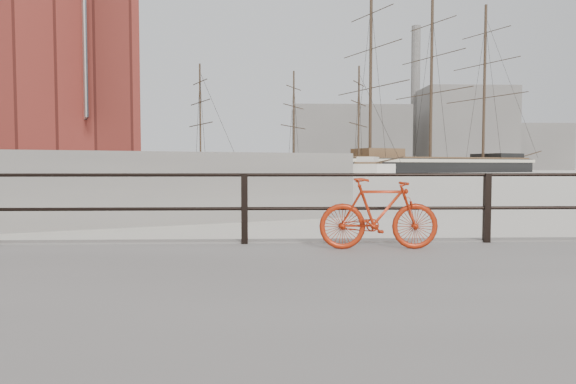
# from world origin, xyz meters

# --- Properties ---
(ground) EXTENTS (400.00, 400.00, 0.00)m
(ground) POSITION_xyz_m (0.00, 0.00, 0.00)
(ground) COLOR white
(ground) RESTS_ON ground
(far_quay) EXTENTS (78.44, 148.07, 1.80)m
(far_quay) POSITION_xyz_m (-40.00, 72.00, 0.90)
(far_quay) COLOR gray
(far_quay) RESTS_ON ground
(guardrail) EXTENTS (28.00, 0.10, 1.00)m
(guardrail) POSITION_xyz_m (0.00, -0.15, 0.85)
(guardrail) COLOR black
(guardrail) RESTS_ON promenade
(bicycle) EXTENTS (1.58, 0.27, 0.95)m
(bicycle) POSITION_xyz_m (-1.70, -0.70, 0.82)
(bicycle) COLOR #A9250B
(bicycle) RESTS_ON promenade
(barque_black) EXTENTS (67.36, 46.82, 36.21)m
(barque_black) POSITION_xyz_m (28.74, 92.79, 0.00)
(barque_black) COLOR black
(barque_black) RESTS_ON ground
(schooner_mid) EXTENTS (29.08, 21.78, 19.47)m
(schooner_mid) POSITION_xyz_m (6.94, 83.89, 0.00)
(schooner_mid) COLOR beige
(schooner_mid) RESTS_ON ground
(schooner_left) EXTENTS (28.42, 22.13, 19.52)m
(schooner_left) POSITION_xyz_m (-20.08, 78.36, 0.00)
(schooner_left) COLOR silver
(schooner_left) RESTS_ON ground
(apartment_cream) EXTENTS (24.16, 21.40, 21.20)m
(apartment_cream) POSITION_xyz_m (-38.11, 61.98, 12.40)
(apartment_cream) COLOR beige
(apartment_cream) RESTS_ON far_quay
(apartment_grey) EXTENTS (26.02, 22.15, 23.20)m
(apartment_grey) POSITION_xyz_m (-46.35, 82.38, 13.40)
(apartment_grey) COLOR #A7A6A1
(apartment_grey) RESTS_ON far_quay
(apartment_brick) EXTENTS (27.87, 22.90, 21.20)m
(apartment_brick) POSITION_xyz_m (-54.97, 103.70, 12.40)
(apartment_brick) COLOR brown
(apartment_brick) RESTS_ON far_quay
(industrial_west) EXTENTS (32.00, 18.00, 18.00)m
(industrial_west) POSITION_xyz_m (20.00, 140.00, 9.00)
(industrial_west) COLOR gray
(industrial_west) RESTS_ON ground
(industrial_mid) EXTENTS (26.00, 20.00, 24.00)m
(industrial_mid) POSITION_xyz_m (55.00, 145.00, 12.00)
(industrial_mid) COLOR gray
(industrial_mid) RESTS_ON ground
(industrial_east) EXTENTS (20.00, 16.00, 14.00)m
(industrial_east) POSITION_xyz_m (78.00, 150.00, 7.00)
(industrial_east) COLOR gray
(industrial_east) RESTS_ON ground
(smokestack) EXTENTS (2.80, 2.80, 44.00)m
(smokestack) POSITION_xyz_m (42.00, 150.00, 22.00)
(smokestack) COLOR gray
(smokestack) RESTS_ON ground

